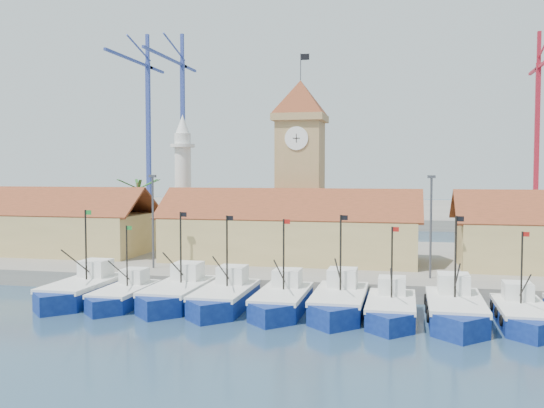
% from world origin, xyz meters
% --- Properties ---
extents(ground, '(400.00, 400.00, 0.00)m').
position_xyz_m(ground, '(0.00, 0.00, 0.00)').
color(ground, '#1B3148').
rests_on(ground, ground).
extents(quay, '(140.00, 32.00, 1.50)m').
position_xyz_m(quay, '(0.00, 24.00, 0.75)').
color(quay, gray).
rests_on(quay, ground).
extents(terminal, '(240.00, 80.00, 2.00)m').
position_xyz_m(terminal, '(0.00, 110.00, 1.00)').
color(terminal, gray).
rests_on(terminal, ground).
extents(boat_0, '(3.89, 10.65, 8.06)m').
position_xyz_m(boat_0, '(-14.53, 2.89, 0.83)').
color(boat_0, navy).
rests_on(boat_0, ground).
extents(boat_1, '(3.28, 8.98, 6.79)m').
position_xyz_m(boat_1, '(-10.48, 2.40, 0.70)').
color(boat_1, navy).
rests_on(boat_1, ground).
extents(boat_2, '(3.85, 10.55, 7.98)m').
position_xyz_m(boat_2, '(-6.21, 3.35, 0.82)').
color(boat_2, navy).
rests_on(boat_2, ground).
extents(boat_3, '(3.75, 10.27, 7.77)m').
position_xyz_m(boat_3, '(-2.09, 2.89, 0.80)').
color(boat_3, navy).
rests_on(boat_3, ground).
extents(boat_4, '(3.65, 9.99, 7.56)m').
position_xyz_m(boat_4, '(2.55, 2.82, 0.78)').
color(boat_4, navy).
rests_on(boat_4, ground).
extents(boat_5, '(3.84, 10.52, 7.96)m').
position_xyz_m(boat_5, '(6.98, 3.02, 0.82)').
color(boat_5, navy).
rests_on(boat_5, ground).
extents(boat_6, '(3.47, 9.50, 7.19)m').
position_xyz_m(boat_6, '(10.89, 1.97, 0.74)').
color(boat_6, navy).
rests_on(boat_6, ground).
extents(boat_7, '(3.91, 10.70, 8.10)m').
position_xyz_m(boat_7, '(15.42, 2.10, 0.84)').
color(boat_7, navy).
rests_on(boat_7, ground).
extents(boat_8, '(3.38, 9.25, 7.00)m').
position_xyz_m(boat_8, '(19.93, 2.18, 0.72)').
color(boat_8, navy).
rests_on(boat_8, ground).
extents(hall_left, '(31.20, 10.13, 7.61)m').
position_xyz_m(hall_left, '(-32.00, 20.00, 3.99)').
color(hall_left, tan).
rests_on(hall_left, quay).
extents(hall_center, '(27.04, 10.13, 7.61)m').
position_xyz_m(hall_center, '(0.00, 20.00, 3.99)').
color(hall_center, tan).
rests_on(hall_center, quay).
extents(clock_tower, '(5.80, 5.80, 22.70)m').
position_xyz_m(clock_tower, '(0.00, 26.00, 11.96)').
color(clock_tower, tan).
rests_on(clock_tower, quay).
extents(minaret, '(3.00, 3.00, 16.30)m').
position_xyz_m(minaret, '(-15.00, 28.00, 9.73)').
color(minaret, silver).
rests_on(minaret, quay).
extents(palm_tree, '(5.60, 5.03, 8.39)m').
position_xyz_m(palm_tree, '(-20.00, 26.00, 6.25)').
color(palm_tree, brown).
rests_on(palm_tree, quay).
extents(lamp_posts, '(80.70, 0.25, 9.03)m').
position_xyz_m(lamp_posts, '(0.50, 12.00, 6.48)').
color(lamp_posts, '#3F3F44').
rests_on(lamp_posts, quay).
extents(crane_blue_far, '(1.00, 32.41, 43.44)m').
position_xyz_m(crane_blue_far, '(-52.49, 100.67, 26.08)').
color(crane_blue_far, navy).
rests_on(crane_blue_far, terminal).
extents(crane_blue_near, '(1.00, 34.14, 44.51)m').
position_xyz_m(crane_blue_near, '(-45.48, 106.45, 26.82)').
color(crane_blue_near, navy).
rests_on(crane_blue_near, terminal).
extents(crane_red_right, '(1.00, 31.58, 40.25)m').
position_xyz_m(crane_red_right, '(40.64, 103.70, 24.26)').
color(crane_red_right, maroon).
rests_on(crane_red_right, terminal).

